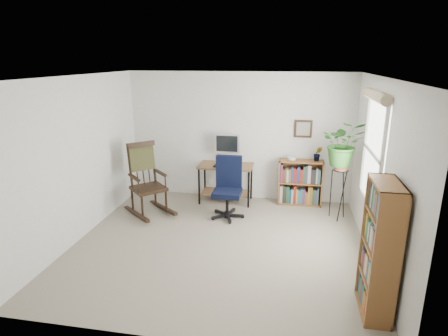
% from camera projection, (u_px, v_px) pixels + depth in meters
% --- Properties ---
extents(floor, '(4.20, 4.00, 0.00)m').
position_uv_depth(floor, '(219.00, 244.00, 5.51)').
color(floor, gray).
rests_on(floor, ground).
extents(ceiling, '(4.20, 4.00, 0.00)m').
position_uv_depth(ceiling, '(219.00, 77.00, 4.83)').
color(ceiling, white).
rests_on(ceiling, ground).
extents(wall_back, '(4.20, 0.00, 2.40)m').
position_uv_depth(wall_back, '(239.00, 137.00, 7.06)').
color(wall_back, silver).
rests_on(wall_back, ground).
extents(wall_front, '(4.20, 0.00, 2.40)m').
position_uv_depth(wall_front, '(176.00, 228.00, 3.28)').
color(wall_front, silver).
rests_on(wall_front, ground).
extents(wall_left, '(0.00, 4.00, 2.40)m').
position_uv_depth(wall_left, '(80.00, 159.00, 5.53)').
color(wall_left, silver).
rests_on(wall_left, ground).
extents(wall_right, '(0.00, 4.00, 2.40)m').
position_uv_depth(wall_right, '(379.00, 174.00, 4.81)').
color(wall_right, silver).
rests_on(wall_right, ground).
extents(window, '(0.12, 1.20, 1.50)m').
position_uv_depth(window, '(373.00, 153.00, 5.05)').
color(window, silver).
rests_on(window, wall_right).
extents(desk, '(1.00, 0.55, 0.72)m').
position_uv_depth(desk, '(226.00, 183.00, 7.05)').
color(desk, brown).
rests_on(desk, floor).
extents(monitor, '(0.46, 0.16, 0.56)m').
position_uv_depth(monitor, '(227.00, 149.00, 7.00)').
color(monitor, silver).
rests_on(monitor, desk).
extents(keyboard, '(0.40, 0.15, 0.02)m').
position_uv_depth(keyboard, '(225.00, 166.00, 6.83)').
color(keyboard, black).
rests_on(keyboard, desk).
extents(office_chair, '(0.60, 0.60, 1.06)m').
position_uv_depth(office_chair, '(227.00, 188.00, 6.28)').
color(office_chair, black).
rests_on(office_chair, floor).
extents(rocking_chair, '(1.23, 1.24, 1.27)m').
position_uv_depth(rocking_chair, '(148.00, 179.00, 6.42)').
color(rocking_chair, black).
rests_on(rocking_chair, floor).
extents(low_bookshelf, '(0.80, 0.27, 0.84)m').
position_uv_depth(low_bookshelf, '(300.00, 182.00, 6.91)').
color(low_bookshelf, brown).
rests_on(low_bookshelf, floor).
extents(tall_bookshelf, '(0.27, 0.64, 1.46)m').
position_uv_depth(tall_bookshelf, '(380.00, 250.00, 3.86)').
color(tall_bookshelf, brown).
rests_on(tall_bookshelf, floor).
extents(plant_stand, '(0.35, 0.35, 1.01)m').
position_uv_depth(plant_stand, '(339.00, 190.00, 6.25)').
color(plant_stand, black).
rests_on(plant_stand, floor).
extents(spider_plant, '(1.69, 1.88, 1.46)m').
position_uv_depth(spider_plant, '(345.00, 121.00, 5.92)').
color(spider_plant, '#2D6924').
rests_on(spider_plant, plant_stand).
extents(potted_plant_small, '(0.13, 0.24, 0.11)m').
position_uv_depth(potted_plant_small, '(318.00, 158.00, 6.74)').
color(potted_plant_small, '#2D6924').
rests_on(potted_plant_small, low_bookshelf).
extents(framed_picture, '(0.32, 0.04, 0.32)m').
position_uv_depth(framed_picture, '(303.00, 129.00, 6.77)').
color(framed_picture, black).
rests_on(framed_picture, wall_back).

